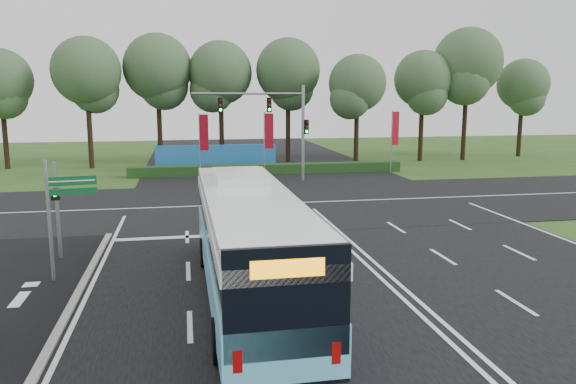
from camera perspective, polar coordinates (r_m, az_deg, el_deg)
The scene contains 14 objects.
ground at distance 21.89m, azimuth 7.58°, elevation -7.10°, with size 120.00×120.00×0.00m, color #284D19.
road_main at distance 21.88m, azimuth 7.58°, elevation -7.05°, with size 20.00×120.00×0.04m, color black.
road_cross at distance 33.16m, azimuth 1.18°, elevation -1.11°, with size 120.00×14.00×0.05m, color black.
kerb_strip at distance 18.35m, azimuth -21.21°, elevation -10.90°, with size 0.25×18.00×0.12m, color gray.
city_bus at distance 17.47m, azimuth -3.97°, elevation -5.11°, with size 2.86×12.82×3.67m.
pedestrian_signal at distance 23.28m, azimuth -22.41°, elevation -1.45°, with size 0.31×0.43×3.82m.
street_sign at distance 20.48m, azimuth -22.20°, elevation -1.32°, with size 1.63×0.31×4.22m.
banner_flag_left at distance 42.31m, azimuth -8.66°, elevation 5.57°, with size 0.70×0.32×5.00m.
banner_flag_mid at distance 43.19m, azimuth -2.08°, elevation 5.79°, with size 0.74×0.11×5.03m.
banner_flag_right at distance 46.69m, azimuth 10.74°, elevation 5.98°, with size 0.73×0.27×5.09m.
traffic_light_gantry at distance 40.98m, azimuth -0.93°, elevation 7.54°, with size 8.41×0.28×7.00m.
hedge at distance 45.25m, azimuth -2.02°, elevation 2.34°, with size 22.00×1.20×0.80m, color #163714.
blue_hoarding at distance 47.24m, azimuth -7.29°, elevation 3.44°, with size 10.00×0.30×2.20m, color #206AAE.
eucalyptus_row at distance 52.42m, azimuth 0.12°, elevation 11.98°, with size 54.36×9.32×12.65m.
Camera 1 is at (-6.59, -19.87, 6.38)m, focal length 35.00 mm.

